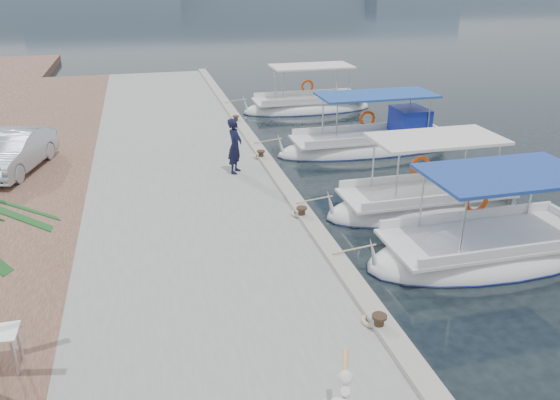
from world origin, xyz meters
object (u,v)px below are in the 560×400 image
object	(u,v)px
fishing_caique_e	(308,108)
fishing_caique_c	(424,206)
fishing_caique_b	(487,253)
fishing_caique_d	(371,146)
fisherman	(235,146)
parked_car	(14,152)

from	to	relation	value
fishing_caique_e	fishing_caique_c	bearing A→B (deg)	-91.11
fishing_caique_b	fishing_caique_d	xyz separation A→B (m)	(0.64, 8.79, 0.06)
fishing_caique_c	fishing_caique_e	world-z (taller)	same
fishing_caique_c	fishing_caique_d	size ratio (longest dim) A/B	0.82
fishing_caique_d	fisherman	size ratio (longest dim) A/B	4.17
fishing_caique_c	parked_car	xyz separation A→B (m)	(-11.99, 5.15, 1.02)
fishing_caique_b	parked_car	world-z (taller)	fishing_caique_b
fishing_caique_d	parked_car	bearing A→B (deg)	-177.16
fishing_caique_d	fishing_caique_e	xyz separation A→B (m)	(-0.52, 6.93, -0.06)
fishing_caique_b	fisherman	world-z (taller)	fisherman
fishing_caique_b	fishing_caique_c	bearing A→B (deg)	92.29
fishing_caique_c	parked_car	distance (m)	13.09
fishing_caique_c	fishing_caique_e	distance (m)	12.71
parked_car	fishing_caique_e	bearing A→B (deg)	46.94
fishing_caique_e	parked_car	world-z (taller)	fishing_caique_e
fishing_caique_e	parked_car	size ratio (longest dim) A/B	1.70
fishing_caique_c	fishing_caique_e	xyz separation A→B (m)	(0.25, 12.71, -0.00)
fishing_caique_d	fishing_caique_e	bearing A→B (deg)	94.28
fishing_caique_c	fishing_caique_d	bearing A→B (deg)	82.46
fishing_caique_c	parked_car	world-z (taller)	fishing_caique_c
parked_car	fishing_caique_b	bearing A→B (deg)	-18.73
fishing_caique_c	fisherman	bearing A→B (deg)	147.38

